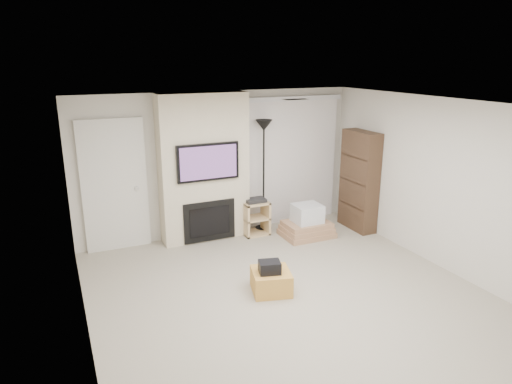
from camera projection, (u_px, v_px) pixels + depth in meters
name	position (u px, v px, depth m)	size (l,w,h in m)	color
floor	(294.00, 300.00, 5.93)	(5.00, 5.50, 0.00)	#A69D89
ceiling	(299.00, 106.00, 5.22)	(5.00, 5.50, 0.00)	white
wall_back	(219.00, 164.00, 7.98)	(5.00, 2.50, 0.00)	beige
wall_front	(490.00, 324.00, 3.18)	(5.00, 2.50, 0.00)	beige
wall_left	(79.00, 242.00, 4.59)	(5.50, 2.50, 0.00)	beige
wall_right	(448.00, 187.00, 6.57)	(5.50, 2.50, 0.00)	beige
hvac_vent	(296.00, 100.00, 6.08)	(0.35, 0.18, 0.01)	silver
ottoman	(271.00, 281.00, 6.12)	(0.50, 0.50, 0.30)	gold
black_bag	(270.00, 267.00, 6.01)	(0.28, 0.22, 0.16)	black
fireplace_wall	(204.00, 169.00, 7.66)	(1.50, 0.47, 2.50)	beige
entry_door	(115.00, 186.00, 7.29)	(1.02, 0.11, 2.14)	silver
vertical_blinds	(291.00, 156.00, 8.48)	(1.98, 0.10, 2.37)	silver
floor_lamp	(264.00, 144.00, 7.96)	(0.30, 0.30, 2.01)	black
av_stand	(255.00, 215.00, 8.08)	(0.45, 0.38, 0.66)	#DCB981
box_stack	(307.00, 224.00, 8.02)	(0.87, 0.66, 0.58)	tan
bookshelf	(359.00, 181.00, 8.21)	(0.30, 0.80, 1.80)	#382619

